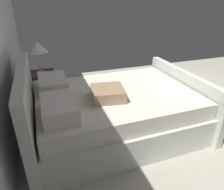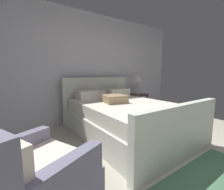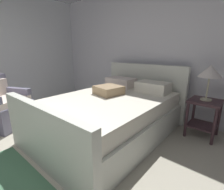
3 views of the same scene
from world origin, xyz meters
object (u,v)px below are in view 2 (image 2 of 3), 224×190
object	(u,v)px
armchair	(29,190)
table_lamp_right	(138,78)
bed	(124,116)
nightstand_right	(137,101)

from	to	relation	value
armchair	table_lamp_right	bearing A→B (deg)	34.34
bed	table_lamp_right	world-z (taller)	table_lamp_right
table_lamp_right	armchair	bearing A→B (deg)	-145.66
table_lamp_right	armchair	world-z (taller)	table_lamp_right
bed	table_lamp_right	distance (m)	1.62
nightstand_right	table_lamp_right	bearing A→B (deg)	45.00
nightstand_right	armchair	bearing A→B (deg)	-145.66
table_lamp_right	armchair	size ratio (longest dim) A/B	0.56
nightstand_right	bed	bearing A→B (deg)	-143.33
nightstand_right	table_lamp_right	size ratio (longest dim) A/B	1.12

